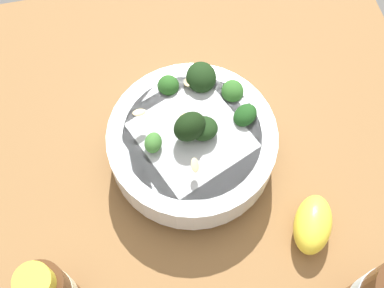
% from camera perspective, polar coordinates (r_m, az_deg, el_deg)
% --- Properties ---
extents(ground_plane, '(0.67, 0.67, 0.05)m').
position_cam_1_polar(ground_plane, '(0.73, 1.53, -1.91)').
color(ground_plane, brown).
extents(bowl_of_broccoli, '(0.22, 0.22, 0.12)m').
position_cam_1_polar(bowl_of_broccoli, '(0.67, 0.06, 0.36)').
color(bowl_of_broccoli, white).
rests_on(bowl_of_broccoli, ground_plane).
extents(lemon_wedge, '(0.08, 0.09, 0.05)m').
position_cam_1_polar(lemon_wedge, '(0.67, 13.34, -8.75)').
color(lemon_wedge, yellow).
rests_on(lemon_wedge, ground_plane).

